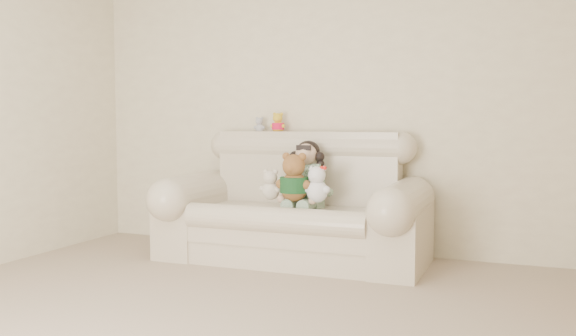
% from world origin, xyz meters
% --- Properties ---
extents(wall_back, '(4.50, 0.00, 4.50)m').
position_xyz_m(wall_back, '(0.00, 2.50, 1.30)').
color(wall_back, beige).
rests_on(wall_back, ground).
extents(sofa, '(2.10, 0.95, 1.03)m').
position_xyz_m(sofa, '(-0.18, 2.00, 0.52)').
color(sofa, beige).
rests_on(sofa, floor).
extents(seated_child, '(0.38, 0.44, 0.55)m').
position_xyz_m(seated_child, '(-0.09, 2.08, 0.69)').
color(seated_child, '#337340').
rests_on(seated_child, sofa).
extents(brown_teddy, '(0.32, 0.27, 0.44)m').
position_xyz_m(brown_teddy, '(-0.12, 1.86, 0.72)').
color(brown_teddy, brown).
rests_on(brown_teddy, sofa).
extents(white_cat, '(0.23, 0.19, 0.33)m').
position_xyz_m(white_cat, '(0.07, 1.86, 0.67)').
color(white_cat, white).
rests_on(white_cat, sofa).
extents(cream_teddy, '(0.22, 0.20, 0.28)m').
position_xyz_m(cream_teddy, '(-0.32, 1.87, 0.64)').
color(cream_teddy, beige).
rests_on(cream_teddy, sofa).
extents(yellow_mini_bear, '(0.16, 0.14, 0.21)m').
position_xyz_m(yellow_mini_bear, '(-0.46, 2.38, 1.12)').
color(yellow_mini_bear, gold).
rests_on(yellow_mini_bear, sofa).
extents(grey_mini_plush, '(0.13, 0.12, 0.16)m').
position_xyz_m(grey_mini_plush, '(-0.64, 2.39, 1.09)').
color(grey_mini_plush, '#AAAAB1').
rests_on(grey_mini_plush, sofa).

